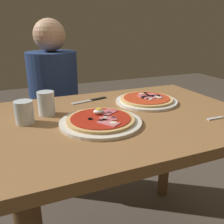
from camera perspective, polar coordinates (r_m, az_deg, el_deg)
dining_table at (r=1.10m, az=3.73°, el=-7.42°), size 1.02×0.77×0.78m
pizza_foreground at (r=0.93m, az=-2.65°, el=-2.07°), size 0.32×0.32×0.05m
pizza_across_left at (r=1.21m, az=8.08°, el=2.80°), size 0.30×0.30×0.03m
water_glass_near at (r=1.06m, az=-15.11°, el=1.63°), size 0.07×0.07×0.10m
water_glass_far at (r=0.99m, az=-19.85°, el=-0.39°), size 0.07×0.07×0.09m
fork at (r=1.09m, az=24.11°, el=-1.16°), size 0.16×0.02×0.00m
knife at (r=1.23m, az=-4.75°, el=2.82°), size 0.19×0.06×0.01m
diner_person at (r=1.72m, az=-13.02°, el=-0.47°), size 0.32×0.32×1.18m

